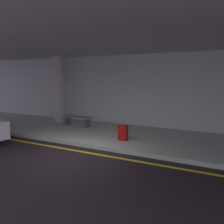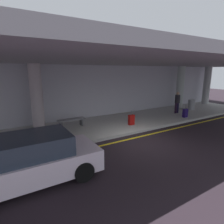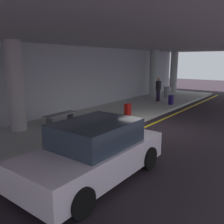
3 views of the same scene
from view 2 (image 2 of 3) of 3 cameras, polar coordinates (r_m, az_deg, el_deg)
ground_plane at (r=9.29m, az=9.10°, el=-8.97°), size 60.00×60.00×0.00m
sidewalk at (r=11.66m, az=-0.76°, el=-3.90°), size 26.00×4.20×0.15m
lane_stripe_yellow at (r=9.66m, az=7.07°, el=-8.00°), size 26.00×0.14×0.01m
support_column_left_mid at (r=11.06m, az=-22.40°, el=4.32°), size 0.66×0.66×3.65m
support_column_center at (r=17.50m, az=20.44°, el=7.21°), size 0.66×0.66×3.65m
support_column_right_mid at (r=20.77m, az=27.41°, el=7.34°), size 0.66×0.66×3.65m
ceiling_overhang at (r=10.76m, az=0.57°, el=15.60°), size 28.00×13.20×0.30m
terminal_back_wall at (r=13.25m, az=-5.75°, el=6.11°), size 26.00×0.30×3.80m
car_white at (r=6.36m, az=-23.37°, el=-13.45°), size 4.10×1.92×1.50m
traveler_with_luggage at (r=15.16m, az=19.67°, el=3.26°), size 0.38×0.38×1.68m
suitcase_upright_primary at (r=11.33m, az=6.05°, el=-2.43°), size 0.36×0.22×0.90m
suitcase_upright_secondary at (r=14.09m, az=21.83°, el=-0.29°), size 0.36×0.22×0.90m
bench_metal at (r=11.10m, az=-12.52°, el=-2.77°), size 1.60×0.50×0.48m
trash_bin_steel at (r=17.08m, az=23.50°, el=2.10°), size 0.56×0.56×0.85m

